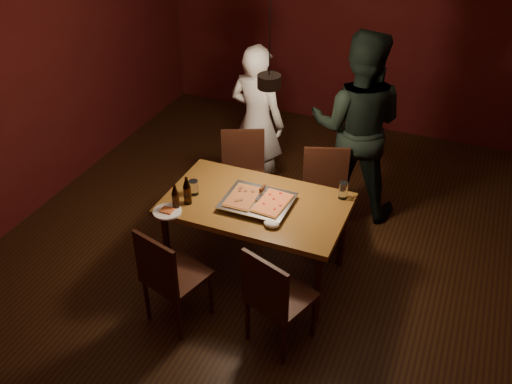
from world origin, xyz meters
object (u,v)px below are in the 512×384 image
at_px(diner_dark, 357,126).
at_px(chair_near_left, 168,271).
at_px(dining_table, 256,209).
at_px(pendant_lamp, 269,80).
at_px(chair_far_right, 325,187).
at_px(chair_near_right, 274,292).
at_px(beer_bottle_a, 175,197).
at_px(plate_slice, 167,211).
at_px(diner_white, 257,122).
at_px(beer_bottle_b, 187,191).
at_px(chair_far_left, 243,167).
at_px(pizza_tray, 258,202).

bearing_deg(diner_dark, chair_near_left, 60.25).
height_order(dining_table, pendant_lamp, pendant_lamp).
xyz_separation_m(chair_far_right, chair_near_right, (0.06, -1.48, 0.00)).
relative_size(beer_bottle_a, diner_dark, 0.12).
height_order(dining_table, plate_slice, plate_slice).
bearing_deg(beer_bottle_a, diner_white, 87.60).
bearing_deg(dining_table, plate_slice, -145.98).
height_order(dining_table, diner_white, diner_white).
distance_m(dining_table, chair_near_right, 0.86).
bearing_deg(chair_near_left, plate_slice, 133.85).
height_order(chair_near_left, plate_slice, chair_near_left).
xyz_separation_m(dining_table, beer_bottle_a, (-0.56, -0.33, 0.19)).
distance_m(beer_bottle_b, diner_dark, 1.82).
bearing_deg(diner_white, beer_bottle_a, 95.29).
bearing_deg(chair_far_left, chair_near_right, 95.95).
relative_size(pizza_tray, diner_white, 0.34).
bearing_deg(chair_far_left, plate_slice, 58.27).
xyz_separation_m(chair_near_right, beer_bottle_b, (-0.95, 0.50, 0.34)).
bearing_deg(beer_bottle_b, plate_slice, -117.10).
xyz_separation_m(chair_far_left, plate_slice, (-0.14, -1.20, 0.22)).
bearing_deg(diner_dark, dining_table, 61.57).
bearing_deg(diner_dark, plate_slice, 49.88).
xyz_separation_m(pizza_tray, beer_bottle_a, (-0.59, -0.30, 0.09)).
xyz_separation_m(dining_table, beer_bottle_b, (-0.51, -0.23, 0.20)).
distance_m(diner_white, diner_dark, 1.02).
height_order(beer_bottle_a, plate_slice, beer_bottle_a).
xyz_separation_m(pizza_tray, beer_bottle_b, (-0.54, -0.20, 0.10)).
distance_m(chair_near_left, plate_slice, 0.52).
bearing_deg(beer_bottle_b, beer_bottle_a, -116.84).
xyz_separation_m(chair_near_right, pizza_tray, (-0.42, 0.69, 0.24)).
height_order(diner_white, diner_dark, diner_dark).
relative_size(pizza_tray, beer_bottle_a, 2.46).
xyz_separation_m(dining_table, diner_dark, (0.51, 1.28, 0.26)).
xyz_separation_m(chair_near_left, pizza_tray, (0.41, 0.79, 0.24)).
bearing_deg(chair_far_right, dining_table, 43.73).
xyz_separation_m(chair_far_left, pendant_lamp, (0.49, -0.61, 1.22)).
relative_size(plate_slice, diner_dark, 0.12).
bearing_deg(pendant_lamp, chair_near_left, -112.84).
height_order(plate_slice, diner_dark, diner_dark).
bearing_deg(diner_white, dining_table, 119.60).
xyz_separation_m(dining_table, pendant_lamp, (0.03, 0.17, 1.08)).
relative_size(beer_bottle_b, pendant_lamp, 0.22).
relative_size(diner_white, pendant_lamp, 1.48).
relative_size(plate_slice, pendant_lamp, 0.21).
relative_size(chair_far_left, diner_white, 0.34).
height_order(chair_near_right, pizza_tray, chair_near_right).
xyz_separation_m(chair_near_left, plate_slice, (-0.22, 0.41, 0.22)).
bearing_deg(plate_slice, chair_near_left, -61.91).
height_order(chair_far_right, diner_white, diner_white).
distance_m(pizza_tray, beer_bottle_b, 0.58).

